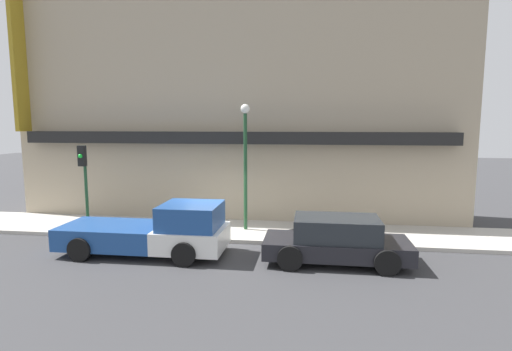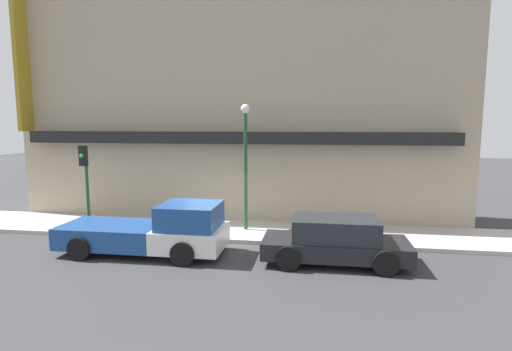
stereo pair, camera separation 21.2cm
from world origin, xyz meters
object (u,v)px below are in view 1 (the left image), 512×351
Objects in this scene: pickup_truck at (155,231)px; parked_car at (336,240)px; street_lamp at (245,151)px; traffic_light at (84,172)px; fire_hydrant at (211,228)px.

pickup_truck is 5.89m from parked_car.
parked_car is (5.89, -0.00, -0.06)m from pickup_truck.
street_lamp is 1.47× the size of traffic_light.
fire_hydrant is at bearing 52.33° from pickup_truck.
fire_hydrant is 0.12× the size of street_lamp.
pickup_truck is 4.58m from traffic_light.
street_lamp reaches higher than fire_hydrant.
parked_car is at bearing 0.18° from pickup_truck.
street_lamp is at bearing 49.86° from pickup_truck.
traffic_light is (-5.12, 0.27, 2.01)m from fire_hydrant.
fire_hydrant is 5.51m from traffic_light.
pickup_truck reaches higher than fire_hydrant.
traffic_light reaches higher than parked_car.
pickup_truck is 2.35m from fire_hydrant.
street_lamp is at bearing 139.01° from parked_car.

